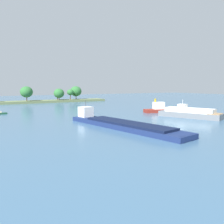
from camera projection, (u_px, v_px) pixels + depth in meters
name	position (u px, v px, depth m)	size (l,w,h in m)	color
ground_plane	(171.00, 128.00, 52.79)	(400.00, 400.00, 0.00)	#3D607F
treeline_island	(50.00, 97.00, 134.24)	(70.49, 11.13, 9.27)	#66754C
tugboat	(160.00, 109.00, 84.05)	(11.63, 6.58, 4.99)	maroon
cargo_barge	(120.00, 124.00, 53.86)	(11.87, 34.87, 5.65)	navy
white_riverboat	(190.00, 113.00, 70.52)	(11.40, 19.09, 5.41)	slate
channel_buoy_red	(90.00, 110.00, 85.61)	(0.70, 0.70, 1.90)	red
channel_buoy_green	(172.00, 108.00, 91.94)	(0.70, 0.70, 1.90)	green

